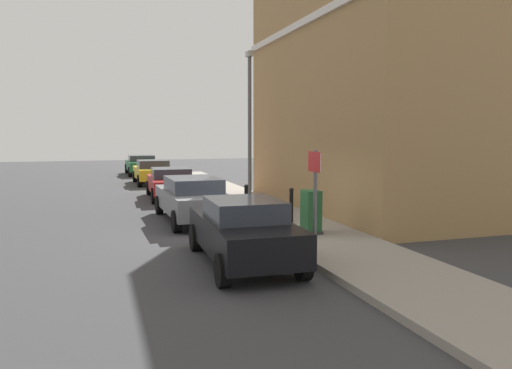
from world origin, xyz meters
name	(u,v)px	position (x,y,z in m)	size (l,w,h in m)	color
ground	(238,237)	(0.00, 0.00, 0.00)	(80.00, 80.00, 0.00)	#38383A
sidewalk	(244,202)	(1.92, 6.00, 0.07)	(2.55, 30.00, 0.15)	gray
corner_building	(385,77)	(6.55, 3.42, 4.87)	(6.80, 10.83, 9.73)	#9E7A4C
car_black	(243,230)	(-0.63, -2.70, 0.74)	(1.86, 4.12, 1.42)	black
car_grey	(192,198)	(-0.73, 2.81, 0.75)	(1.95, 4.54, 1.41)	slate
car_red	(171,182)	(-0.60, 8.56, 0.69)	(2.00, 4.16, 1.31)	maroon
car_yellow	(153,171)	(-0.71, 14.98, 0.69)	(1.98, 4.02, 1.32)	gold
car_green	(141,164)	(-0.79, 21.43, 0.70)	(1.99, 4.36, 1.31)	#195933
utility_cabinet	(311,213)	(1.81, -0.76, 0.68)	(0.46, 0.61, 1.15)	#1E4C28
bollard_near_cabinet	(291,204)	(1.91, 0.91, 0.70)	(0.14, 0.14, 1.04)	black
bollard_far_kerb	(246,199)	(0.90, 2.25, 0.70)	(0.14, 0.14, 1.04)	black
street_sign	(315,187)	(0.90, -2.98, 1.66)	(0.08, 0.60, 2.30)	#59595B
lamppost	(250,120)	(1.99, 5.47, 3.30)	(0.20, 0.44, 5.72)	#59595B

